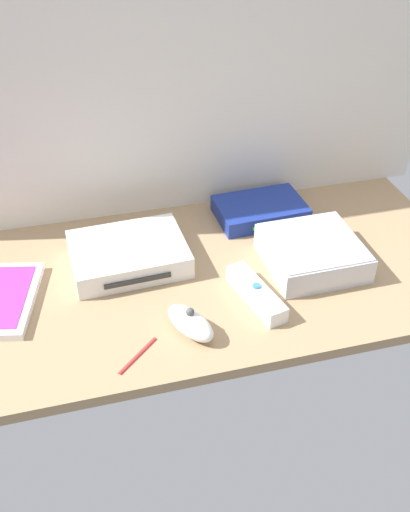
{
  "coord_description": "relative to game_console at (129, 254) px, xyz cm",
  "views": [
    {
      "loc": [
        -21.46,
        -82.06,
        67.8
      ],
      "look_at": [
        0.0,
        0.0,
        4.0
      ],
      "focal_mm": 41.28,
      "sensor_mm": 36.0,
      "label": 1
    }
  ],
  "objects": [
    {
      "name": "remote_wand",
      "position": [
        19.7,
        -15.94,
        -0.69
      ],
      "size": [
        6.85,
        15.23,
        3.4
      ],
      "rotation": [
        0.0,
        0.0,
        0.23
      ],
      "color": "white",
      "rests_on": "ground_plane"
    },
    {
      "name": "back_wall",
      "position": [
        13.05,
        18.11,
        29.8
      ],
      "size": [
        110.0,
        1.2,
        64.0
      ],
      "primitive_type": "cube",
      "color": "silver",
      "rests_on": "ground"
    },
    {
      "name": "ground_plane",
      "position": [
        13.05,
        -6.49,
        -3.2
      ],
      "size": [
        100.0,
        48.0,
        2.0
      ],
      "primitive_type": "cube",
      "color": "#9E7F5B",
      "rests_on": "ground"
    },
    {
      "name": "stylus_pen",
      "position": [
        -2.38,
        -23.91,
        -1.85
      ],
      "size": [
        7.12,
        6.59,
        0.7
      ],
      "primitive_type": "cylinder",
      "rotation": [
        0.0,
        1.57,
        0.74
      ],
      "color": "red",
      "rests_on": "ground_plane"
    },
    {
      "name": "network_router",
      "position": [
        29.04,
        9.05,
        -0.5
      ],
      "size": [
        18.5,
        12.94,
        3.4
      ],
      "rotation": [
        0.0,
        0.0,
        0.04
      ],
      "color": "navy",
      "rests_on": "ground_plane"
    },
    {
      "name": "mini_computer",
      "position": [
        33.11,
        -8.75,
        0.44
      ],
      "size": [
        17.2,
        17.2,
        5.3
      ],
      "rotation": [
        0.0,
        0.0,
        0.01
      ],
      "color": "silver",
      "rests_on": "ground_plane"
    },
    {
      "name": "game_console",
      "position": [
        0.0,
        0.0,
        0.0
      ],
      "size": [
        21.75,
        17.28,
        4.4
      ],
      "rotation": [
        0.0,
        0.0,
        0.05
      ],
      "color": "white",
      "rests_on": "ground_plane"
    },
    {
      "name": "remote_nunchuk",
      "position": [
        6.85,
        -20.76,
        -0.16
      ],
      "size": [
        8.53,
        10.9,
        5.1
      ],
      "rotation": [
        0.0,
        0.0,
        0.48
      ],
      "color": "white",
      "rests_on": "ground_plane"
    }
  ]
}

